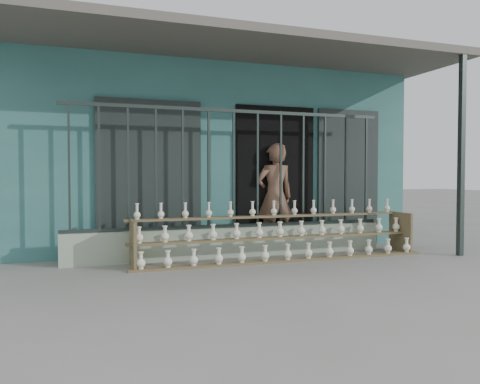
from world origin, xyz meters
name	(u,v)px	position (x,y,z in m)	size (l,w,h in m)	color
ground	(266,273)	(0.00, 0.00, 0.00)	(60.00, 60.00, 0.00)	slate
workshop_building	(190,158)	(0.00, 4.23, 1.62)	(7.40, 6.60, 3.21)	#326A67
parapet_wall	(234,242)	(0.00, 1.30, 0.23)	(5.00, 0.20, 0.45)	#9AAE95
security_fence	(234,168)	(0.00, 1.30, 1.35)	(5.00, 0.04, 1.80)	#283330
shelf_rack	(281,235)	(0.60, 0.88, 0.36)	(4.50, 0.68, 0.85)	brown
elderly_woman	(275,197)	(0.85, 1.69, 0.89)	(0.65, 0.43, 1.77)	brown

